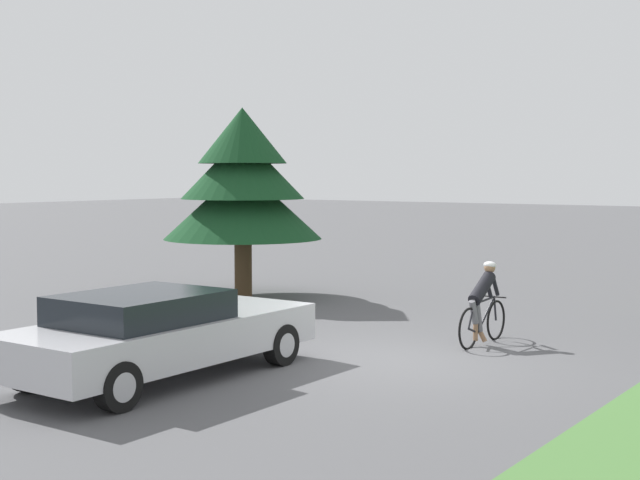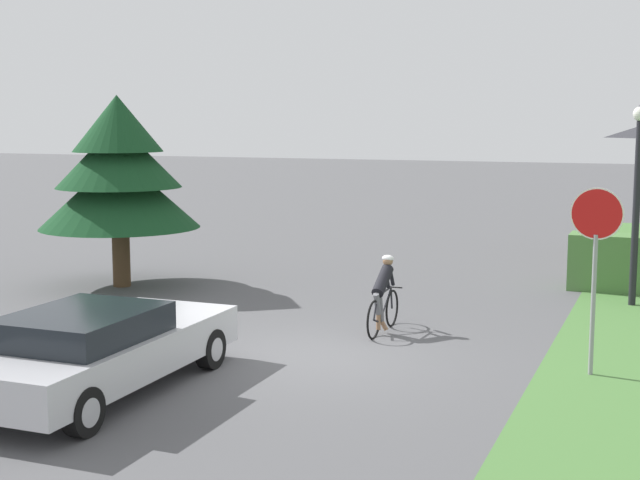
# 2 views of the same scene
# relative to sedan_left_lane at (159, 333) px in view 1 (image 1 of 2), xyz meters

# --- Properties ---
(ground_plane) EXTENTS (140.00, 140.00, 0.00)m
(ground_plane) POSITION_rel_sedan_left_lane_xyz_m (2.00, 2.88, -0.65)
(ground_plane) COLOR #515154
(sedan_left_lane) EXTENTS (1.95, 4.75, 1.25)m
(sedan_left_lane) POSITION_rel_sedan_left_lane_xyz_m (0.00, 0.00, 0.00)
(sedan_left_lane) COLOR #BCBCC1
(sedan_left_lane) RESTS_ON ground
(cyclist) EXTENTS (0.44, 1.76, 1.40)m
(cyclist) POSITION_rel_sedan_left_lane_xyz_m (2.57, 4.99, 0.02)
(cyclist) COLOR black
(cyclist) RESTS_ON ground
(conifer_tall_near) EXTENTS (3.66, 3.66, 4.39)m
(conifer_tall_near) POSITION_rel_sedan_left_lane_xyz_m (-4.44, 7.04, 2.00)
(conifer_tall_near) COLOR #4C3823
(conifer_tall_near) RESTS_ON ground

